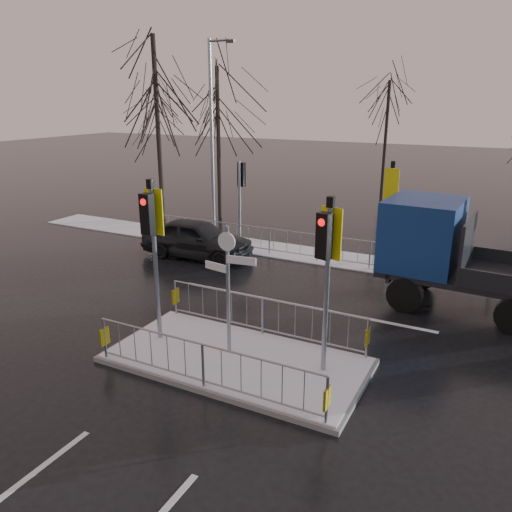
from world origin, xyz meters
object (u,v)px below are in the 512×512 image
at_px(car_far_lane, 197,239).
at_px(flatbed_truck, 455,252).
at_px(traffic_island, 236,347).
at_px(street_lamp_left, 213,133).

distance_m(car_far_lane, flatbed_truck, 9.37).
height_order(traffic_island, street_lamp_left, street_lamp_left).
relative_size(traffic_island, car_far_lane, 1.37).
xyz_separation_m(flatbed_truck, street_lamp_left, (-10.42, 3.68, 2.83)).
height_order(car_far_lane, street_lamp_left, street_lamp_left).
bearing_deg(car_far_lane, street_lamp_left, 16.47).
distance_m(traffic_island, flatbed_truck, 7.17).
bearing_deg(car_far_lane, traffic_island, -143.39).
bearing_deg(traffic_island, flatbed_truck, 55.44).
relative_size(car_far_lane, flatbed_truck, 0.64).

